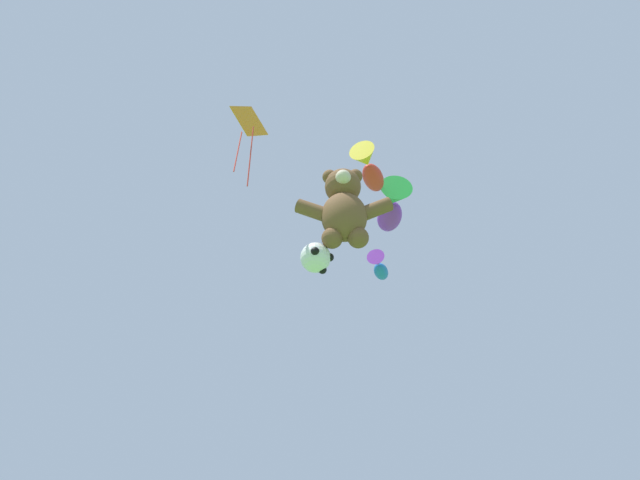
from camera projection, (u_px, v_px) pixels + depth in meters
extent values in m
ellipsoid|color=brown|center=(344.00, 217.00, 10.48)|extent=(1.13, 0.96, 1.37)
sphere|color=brown|center=(343.00, 187.00, 11.09)|extent=(0.94, 0.94, 0.94)
sphere|color=beige|center=(343.00, 178.00, 10.73)|extent=(0.40, 0.40, 0.40)
sphere|color=brown|center=(330.00, 177.00, 11.32)|extent=(0.39, 0.39, 0.39)
cylinder|color=brown|center=(311.00, 210.00, 10.65)|extent=(0.82, 0.36, 0.64)
sphere|color=brown|center=(332.00, 238.00, 10.10)|extent=(0.51, 0.51, 0.51)
sphere|color=brown|center=(355.00, 176.00, 11.31)|extent=(0.39, 0.39, 0.39)
cylinder|color=brown|center=(377.00, 209.00, 10.61)|extent=(0.82, 0.36, 0.64)
sphere|color=brown|center=(358.00, 238.00, 10.09)|extent=(0.51, 0.51, 0.51)
sphere|color=white|center=(316.00, 258.00, 10.14)|extent=(0.73, 0.73, 0.73)
sphere|color=black|center=(330.00, 257.00, 10.13)|extent=(0.20, 0.20, 0.20)
sphere|color=black|center=(313.00, 255.00, 10.46)|extent=(0.20, 0.20, 0.20)
sphere|color=black|center=(315.00, 251.00, 9.84)|extent=(0.20, 0.20, 0.20)
sphere|color=black|center=(322.00, 270.00, 10.06)|extent=(0.20, 0.20, 0.20)
ellipsoid|color=red|center=(373.00, 178.00, 13.22)|extent=(0.96, 1.28, 0.52)
cone|color=yellow|center=(365.00, 158.00, 12.55)|extent=(0.93, 0.85, 0.76)
sphere|color=black|center=(376.00, 182.00, 13.57)|extent=(0.13, 0.13, 0.13)
ellipsoid|color=purple|center=(389.00, 217.00, 14.90)|extent=(0.91, 1.45, 0.72)
cone|color=green|center=(394.00, 195.00, 14.03)|extent=(1.09, 0.82, 1.05)
sphere|color=black|center=(387.00, 221.00, 15.37)|extent=(0.19, 0.19, 0.19)
ellipsoid|color=blue|center=(381.00, 272.00, 16.01)|extent=(0.76, 1.09, 0.44)
cone|color=purple|center=(377.00, 261.00, 15.42)|extent=(0.77, 0.70, 0.64)
sphere|color=black|center=(382.00, 273.00, 16.32)|extent=(0.11, 0.11, 0.11)
cube|color=orange|center=(249.00, 121.00, 11.23)|extent=(0.88, 0.95, 1.28)
cylinder|color=red|center=(238.00, 151.00, 10.50)|extent=(0.03, 0.14, 1.56)
cylinder|color=red|center=(250.00, 155.00, 10.40)|extent=(0.03, 0.25, 1.88)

